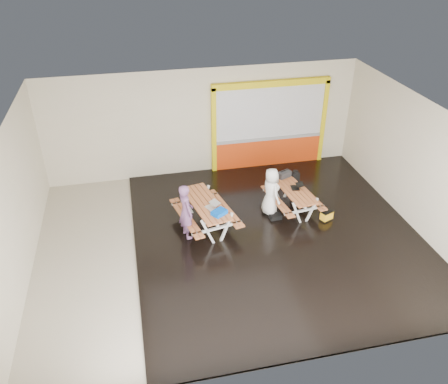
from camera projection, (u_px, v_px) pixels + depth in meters
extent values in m
cube|color=#B8AF9C|center=(231.00, 242.00, 12.01)|extent=(10.00, 8.00, 0.01)
cube|color=white|center=(233.00, 117.00, 10.19)|extent=(10.00, 8.00, 0.01)
cube|color=beige|center=(203.00, 123.00, 14.45)|extent=(10.00, 0.01, 3.50)
cube|color=beige|center=(286.00, 299.00, 7.75)|extent=(10.00, 0.01, 3.50)
cube|color=beige|center=(15.00, 208.00, 10.18)|extent=(0.01, 8.00, 3.50)
cube|color=beige|center=(415.00, 164.00, 12.02)|extent=(0.01, 8.00, 3.50)
cube|color=black|center=(276.00, 235.00, 12.22)|extent=(7.50, 7.98, 0.05)
cube|color=red|center=(268.00, 152.00, 15.44)|extent=(3.60, 0.12, 1.00)
cube|color=gray|center=(269.00, 138.00, 15.16)|extent=(3.60, 0.14, 0.10)
cube|color=silver|center=(270.00, 112.00, 14.70)|extent=(3.60, 0.08, 1.72)
cube|color=yellow|center=(214.00, 132.00, 14.59)|extent=(0.14, 0.16, 2.90)
cube|color=yellow|center=(323.00, 122.00, 15.28)|extent=(0.14, 0.16, 2.90)
cube|color=yellow|center=(272.00, 84.00, 14.19)|extent=(3.88, 0.16, 0.20)
cube|color=#B36435|center=(195.00, 206.00, 12.04)|extent=(0.55, 2.02, 0.04)
cube|color=#B36435|center=(200.00, 204.00, 12.09)|extent=(0.55, 2.02, 0.04)
cube|color=#B36435|center=(205.00, 203.00, 12.15)|extent=(0.55, 2.02, 0.04)
cube|color=#B36435|center=(210.00, 202.00, 12.20)|extent=(0.55, 2.02, 0.04)
cube|color=#B36435|center=(215.00, 201.00, 12.25)|extent=(0.55, 2.02, 0.04)
cube|color=white|center=(208.00, 232.00, 11.64)|extent=(0.38, 0.14, 0.82)
cube|color=white|center=(226.00, 227.00, 11.83)|extent=(0.38, 0.14, 0.82)
cube|color=white|center=(217.00, 228.00, 11.71)|extent=(1.38, 0.35, 0.06)
cube|color=white|center=(217.00, 220.00, 11.57)|extent=(0.68, 0.20, 0.06)
cube|color=white|center=(187.00, 203.00, 12.84)|extent=(0.38, 0.14, 0.82)
cube|color=white|center=(204.00, 199.00, 13.03)|extent=(0.38, 0.14, 0.82)
cube|color=white|center=(195.00, 199.00, 12.91)|extent=(1.38, 0.35, 0.06)
cube|color=white|center=(195.00, 191.00, 12.77)|extent=(0.68, 0.20, 0.06)
cube|color=white|center=(206.00, 210.00, 12.25)|extent=(0.41, 1.64, 0.06)
cube|color=#B36435|center=(184.00, 218.00, 12.08)|extent=(0.55, 2.02, 0.04)
cube|color=#B36435|center=(189.00, 217.00, 12.13)|extent=(0.55, 2.02, 0.04)
cube|color=#B36435|center=(222.00, 209.00, 12.48)|extent=(0.55, 2.02, 0.04)
cube|color=#B36435|center=(227.00, 207.00, 12.53)|extent=(0.55, 2.02, 0.04)
cube|color=#B36435|center=(286.00, 191.00, 12.84)|extent=(0.35, 1.81, 0.04)
cube|color=#B36435|center=(290.00, 190.00, 12.88)|extent=(0.35, 1.81, 0.04)
cube|color=#B36435|center=(294.00, 190.00, 12.92)|extent=(0.35, 1.81, 0.04)
cube|color=#B36435|center=(298.00, 189.00, 12.96)|extent=(0.35, 1.81, 0.04)
cube|color=#B36435|center=(302.00, 188.00, 12.99)|extent=(0.35, 1.81, 0.04)
cube|color=white|center=(297.00, 213.00, 12.46)|extent=(0.34, 0.10, 0.72)
cube|color=white|center=(312.00, 210.00, 12.60)|extent=(0.34, 0.10, 0.72)
cube|color=white|center=(304.00, 210.00, 12.51)|extent=(1.23, 0.22, 0.05)
cube|color=white|center=(305.00, 203.00, 12.39)|extent=(0.61, 0.14, 0.05)
cube|color=white|center=(275.00, 189.00, 13.57)|extent=(0.34, 0.10, 0.72)
cube|color=white|center=(289.00, 186.00, 13.70)|extent=(0.34, 0.10, 0.72)
cube|color=white|center=(282.00, 187.00, 13.61)|extent=(1.23, 0.22, 0.05)
cube|color=white|center=(283.00, 180.00, 13.49)|extent=(0.61, 0.14, 0.05)
cube|color=white|center=(293.00, 195.00, 13.01)|extent=(0.25, 1.48, 0.05)
cube|color=#B36435|center=(275.00, 201.00, 12.89)|extent=(0.35, 1.80, 0.04)
cube|color=#B36435|center=(279.00, 200.00, 12.93)|extent=(0.35, 1.80, 0.04)
cube|color=#B36435|center=(306.00, 195.00, 13.19)|extent=(0.35, 1.80, 0.04)
cube|color=#B36435|center=(310.00, 194.00, 13.22)|extent=(0.35, 1.80, 0.04)
imported|color=#6F4772|center=(186.00, 211.00, 11.70)|extent=(0.50, 0.64, 1.54)
imported|color=white|center=(271.00, 192.00, 12.72)|extent=(0.60, 0.78, 1.42)
cube|color=silver|center=(211.00, 208.00, 11.90)|extent=(0.32, 0.36, 0.02)
cube|color=silver|center=(215.00, 203.00, 11.92)|extent=(0.31, 0.36, 0.06)
cube|color=silver|center=(215.00, 203.00, 11.91)|extent=(0.26, 0.31, 0.05)
cube|color=black|center=(295.00, 188.00, 12.95)|extent=(0.25, 0.33, 0.02)
cube|color=black|center=(300.00, 184.00, 12.90)|extent=(0.24, 0.32, 0.06)
cube|color=silver|center=(300.00, 184.00, 12.90)|extent=(0.20, 0.28, 0.05)
cube|color=blue|center=(219.00, 212.00, 11.63)|extent=(0.46, 0.43, 0.11)
cube|color=black|center=(284.00, 174.00, 13.46)|extent=(0.45, 0.35, 0.18)
cylinder|color=black|center=(285.00, 170.00, 13.39)|extent=(0.29, 0.14, 0.02)
cube|color=black|center=(295.00, 178.00, 13.64)|extent=(0.27, 0.20, 0.35)
cylinder|color=black|center=(295.00, 172.00, 13.54)|extent=(0.19, 0.19, 0.09)
cube|color=black|center=(275.00, 217.00, 12.81)|extent=(0.35, 0.28, 0.12)
cube|color=black|center=(326.00, 219.00, 12.77)|extent=(0.40, 0.34, 0.03)
cube|color=#F6AE19|center=(327.00, 216.00, 12.70)|extent=(0.38, 0.32, 0.26)
cube|color=black|center=(327.00, 211.00, 12.63)|extent=(0.40, 0.34, 0.03)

